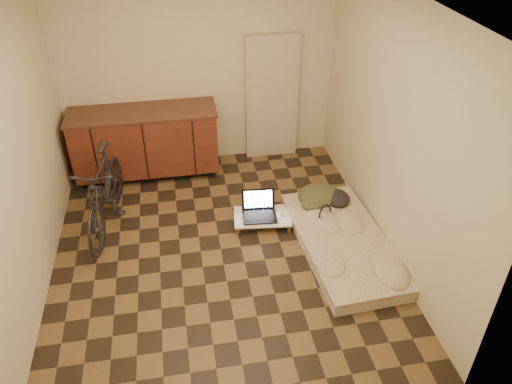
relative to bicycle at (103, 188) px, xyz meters
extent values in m
cube|color=brown|center=(1.20, -0.65, -0.51)|extent=(3.50, 4.00, 0.00)
cube|color=silver|center=(1.20, -0.65, 2.09)|extent=(3.50, 4.00, 0.00)
cube|color=beige|center=(1.20, 1.35, 0.79)|extent=(3.50, 0.00, 2.60)
cube|color=beige|center=(1.20, -2.65, 0.79)|extent=(3.50, 0.00, 2.60)
cube|color=beige|center=(-0.55, -0.65, 0.79)|extent=(0.00, 4.00, 2.60)
cube|color=beige|center=(2.95, -0.65, 0.79)|extent=(0.00, 4.00, 2.60)
cube|color=black|center=(0.45, 1.09, -0.46)|extent=(1.70, 0.48, 0.10)
cube|color=#502116|center=(0.45, 1.05, -0.02)|extent=(1.80, 0.60, 0.78)
cube|color=#4D2C1C|center=(0.45, 1.05, 0.39)|extent=(1.84, 0.62, 0.03)
cube|color=beige|center=(2.15, 1.29, 0.34)|extent=(0.70, 0.10, 1.70)
imported|color=black|center=(0.00, 0.00, 0.00)|extent=(0.69, 1.62, 1.02)
cube|color=beige|center=(2.50, -0.86, -0.45)|extent=(0.95, 1.85, 0.11)
cube|color=beige|center=(2.50, -0.86, -0.37)|extent=(0.98, 1.87, 0.04)
cube|color=brown|center=(1.42, -0.42, -0.46)|extent=(0.04, 0.04, 0.09)
cube|color=brown|center=(1.46, -0.07, -0.46)|extent=(0.04, 0.04, 0.09)
cube|color=brown|center=(2.00, -0.49, -0.46)|extent=(0.04, 0.04, 0.09)
cube|color=brown|center=(2.04, -0.14, -0.46)|extent=(0.04, 0.04, 0.09)
cube|color=white|center=(1.73, -0.28, -0.41)|extent=(0.69, 0.49, 0.02)
cube|color=black|center=(1.69, -0.30, -0.39)|extent=(0.40, 0.30, 0.02)
cube|color=black|center=(1.70, -0.14, -0.26)|extent=(0.38, 0.10, 0.24)
cube|color=white|center=(1.70, -0.14, -0.26)|extent=(0.33, 0.08, 0.20)
ellipsoid|color=silver|center=(1.94, -0.30, -0.39)|extent=(0.07, 0.10, 0.03)
camera|label=1|loc=(0.85, -4.76, 3.07)|focal=35.00mm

